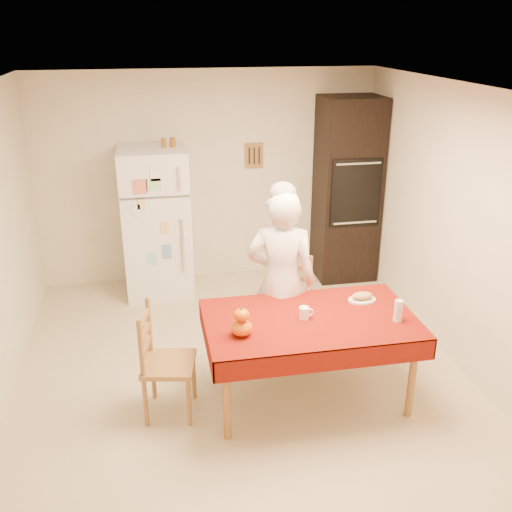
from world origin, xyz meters
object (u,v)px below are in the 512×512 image
object	(u,v)px
chair_left	(160,358)
refrigerator	(157,223)
wine_glass	(398,310)
pumpkin_lower	(242,328)
seated_woman	(281,282)
dining_table	(310,325)
coffee_mug	(304,313)
chair_far	(294,305)
oven_cabinet	(347,190)
bread_plate	(362,300)

from	to	relation	value
chair_left	refrigerator	bearing A→B (deg)	9.39
wine_glass	pumpkin_lower	bearing A→B (deg)	179.73
refrigerator	seated_woman	world-z (taller)	refrigerator
dining_table	coffee_mug	xyz separation A→B (m)	(-0.05, -0.00, 0.12)
pumpkin_lower	chair_far	bearing A→B (deg)	54.00
seated_woman	pumpkin_lower	xyz separation A→B (m)	(-0.47, -0.69, -0.02)
refrigerator	dining_table	world-z (taller)	refrigerator
oven_cabinet	seated_woman	distance (m)	2.27
refrigerator	wine_glass	world-z (taller)	refrigerator
coffee_mug	oven_cabinet	bearing A→B (deg)	63.87
chair_left	coffee_mug	distance (m)	1.20
wine_glass	bread_plate	xyz separation A→B (m)	(-0.16, 0.38, -0.08)
oven_cabinet	coffee_mug	world-z (taller)	oven_cabinet
coffee_mug	wine_glass	distance (m)	0.74
pumpkin_lower	wine_glass	bearing A→B (deg)	-0.27
seated_woman	bread_plate	size ratio (longest dim) A/B	7.06
oven_cabinet	dining_table	xyz separation A→B (m)	(-1.13, -2.41, -0.41)
refrigerator	bread_plate	world-z (taller)	refrigerator
chair_left	bread_plate	distance (m)	1.75
bread_plate	chair_far	bearing A→B (deg)	132.02
refrigerator	seated_woman	distance (m)	2.10
oven_cabinet	chair_far	world-z (taller)	oven_cabinet
dining_table	wine_glass	world-z (taller)	wine_glass
pumpkin_lower	bread_plate	distance (m)	1.16
wine_glass	seated_woman	bearing A→B (deg)	138.40
pumpkin_lower	oven_cabinet	bearing A→B (deg)	56.32
chair_far	wine_glass	distance (m)	1.13
dining_table	coffee_mug	size ratio (longest dim) A/B	17.00
dining_table	bread_plate	world-z (taller)	bread_plate
chair_far	seated_woman	bearing A→B (deg)	-131.86
oven_cabinet	chair_left	world-z (taller)	oven_cabinet
refrigerator	chair_far	world-z (taller)	refrigerator
refrigerator	wine_glass	bearing A→B (deg)	-54.29
chair_far	wine_glass	size ratio (longest dim) A/B	5.40
seated_woman	wine_glass	xyz separation A→B (m)	(0.79, -0.70, 0.00)
coffee_mug	bread_plate	bearing A→B (deg)	20.12
chair_left	bread_plate	world-z (taller)	chair_left
dining_table	seated_woman	bearing A→B (deg)	102.44
chair_far	coffee_mug	bearing A→B (deg)	-98.12
wine_glass	oven_cabinet	bearing A→B (deg)	79.92
oven_cabinet	coffee_mug	xyz separation A→B (m)	(-1.18, -2.41, -0.29)
bread_plate	oven_cabinet	bearing A→B (deg)	74.43
oven_cabinet	bread_plate	size ratio (longest dim) A/B	9.17
dining_table	wine_glass	distance (m)	0.71
chair_left	coffee_mug	xyz separation A→B (m)	(1.16, -0.03, 0.30)
refrigerator	dining_table	size ratio (longest dim) A/B	1.00
coffee_mug	pumpkin_lower	xyz separation A→B (m)	(-0.53, -0.16, 0.01)
chair_far	bread_plate	world-z (taller)	chair_far
coffee_mug	bread_plate	size ratio (longest dim) A/B	0.42
pumpkin_lower	wine_glass	xyz separation A→B (m)	(1.26, -0.01, 0.03)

